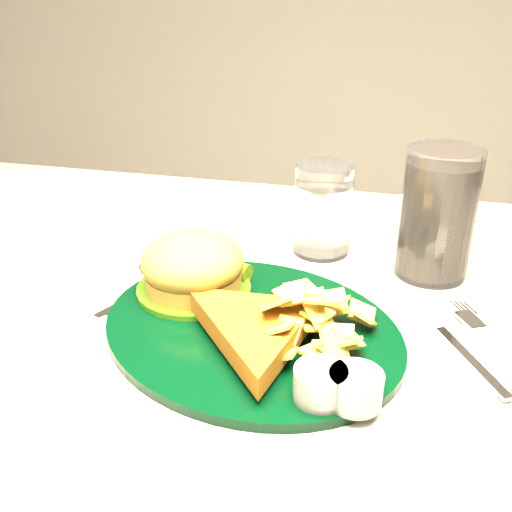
{
  "coord_description": "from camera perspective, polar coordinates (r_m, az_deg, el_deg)",
  "views": [
    {
      "loc": [
        0.17,
        -0.55,
        1.08
      ],
      "look_at": [
        0.03,
        0.01,
        0.8
      ],
      "focal_mm": 40.0,
      "sensor_mm": 36.0,
      "label": 1
    }
  ],
  "objects": [
    {
      "name": "ramekin",
      "position": [
        0.86,
        -11.93,
        3.53
      ],
      "size": [
        0.04,
        0.04,
        0.02
      ],
      "primitive_type": "cylinder",
      "rotation": [
        0.0,
        0.0,
        -0.15
      ],
      "color": "white",
      "rests_on": "table"
    },
    {
      "name": "water_glass",
      "position": [
        0.75,
        6.68,
        4.62
      ],
      "size": [
        0.08,
        0.08,
        0.12
      ],
      "primitive_type": "cylinder",
      "rotation": [
        0.0,
        0.0,
        0.04
      ],
      "color": "white",
      "rests_on": "table"
    },
    {
      "name": "fork_napkin",
      "position": [
        0.59,
        20.65,
        -9.29
      ],
      "size": [
        0.17,
        0.19,
        0.01
      ],
      "primitive_type": null,
      "rotation": [
        0.0,
        0.0,
        0.49
      ],
      "color": "white",
      "rests_on": "table"
    },
    {
      "name": "spoon",
      "position": [
        0.67,
        -11.97,
        -3.78
      ],
      "size": [
        0.1,
        0.16,
        0.01
      ],
      "primitive_type": null,
      "rotation": [
        0.0,
        0.0,
        -0.4
      ],
      "color": "silver",
      "rests_on": "table"
    },
    {
      "name": "dinner_plate",
      "position": [
        0.58,
        -0.54,
        -4.68
      ],
      "size": [
        0.41,
        0.38,
        0.07
      ],
      "primitive_type": null,
      "rotation": [
        0.0,
        0.0,
        -0.43
      ],
      "color": "black",
      "rests_on": "table"
    },
    {
      "name": "wrapped_straw",
      "position": [
        0.82,
        -6.26,
        2.37
      ],
      "size": [
        0.2,
        0.08,
        0.01
      ],
      "primitive_type": null,
      "rotation": [
        0.0,
        0.0,
        -0.06
      ],
      "color": "white",
      "rests_on": "table"
    },
    {
      "name": "cola_glass",
      "position": [
        0.71,
        17.69,
        4.01
      ],
      "size": [
        0.11,
        0.11,
        0.16
      ],
      "primitive_type": "cylinder",
      "rotation": [
        0.0,
        0.0,
        -0.4
      ],
      "color": "black",
      "rests_on": "table"
    }
  ]
}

